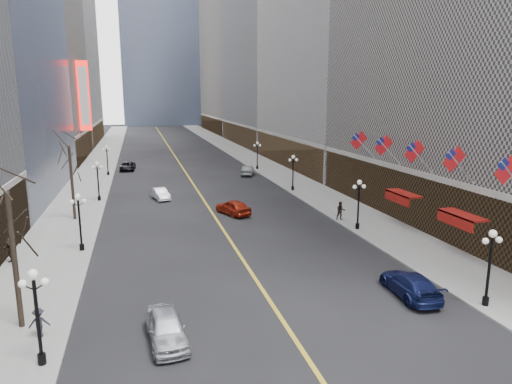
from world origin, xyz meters
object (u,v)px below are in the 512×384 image
streetlamp_west_1 (79,216)px  car_nb_far (128,166)px  streetlamp_east_1 (359,199)px  streetlamp_east_3 (257,152)px  streetlamp_west_2 (98,177)px  streetlamp_west_3 (107,157)px  streetlamp_east_0 (490,260)px  streetlamp_west_0 (36,307)px  car_sb_mid (233,207)px  car_sb_far (248,171)px  car_sb_near (410,284)px  car_nb_near (166,328)px  car_nb_mid (160,194)px  streetlamp_east_2 (293,169)px

streetlamp_west_1 → car_nb_far: streetlamp_west_1 is taller
streetlamp_east_1 → streetlamp_west_1: 23.60m
streetlamp_east_3 → streetlamp_west_2: (-23.60, -18.00, 0.00)m
streetlamp_west_3 → streetlamp_east_3: bearing=0.0°
streetlamp_west_3 → streetlamp_east_0: bearing=-65.6°
streetlamp_west_0 → car_nb_far: 56.77m
car_nb_far → car_sb_mid: size_ratio=1.08×
streetlamp_east_3 → car_sb_mid: (-9.78, -27.60, -2.12)m
streetlamp_east_0 → streetlamp_west_1: bearing=145.9°
streetlamp_east_1 → car_sb_far: (-2.80, 31.16, -2.17)m
car_sb_near → streetlamp_west_1: bearing=-29.8°
streetlamp_west_1 → streetlamp_west_3: size_ratio=1.00×
streetlamp_west_2 → car_sb_near: bearing=-57.2°
streetlamp_west_0 → streetlamp_east_0: bearing=0.0°
streetlamp_east_0 → streetlamp_west_1: (-23.60, 16.00, 0.00)m
streetlamp_east_1 → car_sb_far: streetlamp_east_1 is taller
streetlamp_east_0 → streetlamp_east_3: 52.00m
streetlamp_west_1 → car_nb_near: bearing=-69.9°
streetlamp_east_0 → streetlamp_west_2: same height
car_nb_near → streetlamp_west_0: bearing=-177.2°
streetlamp_west_0 → car_nb_near: streetlamp_west_0 is taller
car_nb_far → streetlamp_west_0: bearing=-88.9°
streetlamp_east_3 → car_nb_far: 21.43m
streetlamp_east_3 → car_nb_mid: bearing=-132.0°
streetlamp_east_3 → streetlamp_west_1: size_ratio=1.00×
car_sb_far → car_nb_far: bearing=-8.2°
streetlamp_east_2 → car_nb_mid: streetlamp_east_2 is taller
car_sb_near → car_sb_mid: car_sb_mid is taller
streetlamp_east_2 → streetlamp_west_0: size_ratio=1.00×
streetlamp_west_0 → streetlamp_west_3: bearing=90.0°
streetlamp_west_2 → streetlamp_west_3: size_ratio=1.00×
streetlamp_east_3 → car_nb_far: size_ratio=0.91×
streetlamp_west_3 → car_sb_far: size_ratio=1.01×
streetlamp_west_1 → car_nb_near: size_ratio=1.02×
car_nb_mid → streetlamp_east_1: bearing=-59.8°
car_nb_near → streetlamp_west_2: bearing=94.3°
streetlamp_east_0 → car_nb_far: size_ratio=0.91×
streetlamp_west_3 → car_nb_mid: size_ratio=1.12×
streetlamp_west_1 → streetlamp_west_2: bearing=90.0°
streetlamp_west_2 → car_nb_far: streetlamp_west_2 is taller
streetlamp_east_1 → streetlamp_west_3: 43.05m
streetlamp_west_1 → car_sb_mid: (13.82, 8.40, -2.12)m
streetlamp_west_1 → car_nb_far: bearing=86.1°
streetlamp_west_3 → car_nb_far: size_ratio=0.91×
streetlamp_east_3 → car_sb_mid: 29.35m
car_sb_mid → car_nb_mid: bearing=-74.3°
streetlamp_east_3 → streetlamp_west_3: 23.60m
streetlamp_east_2 → car_sb_far: streetlamp_east_2 is taller
streetlamp_east_1 → car_sb_mid: size_ratio=0.98×
streetlamp_west_1 → car_nb_near: 16.35m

